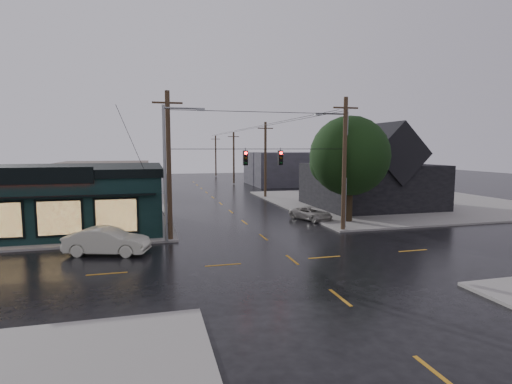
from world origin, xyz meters
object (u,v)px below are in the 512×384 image
object	(u,v)px
sedan_cream	(107,241)
suv_silver	(311,213)
utility_pole_ne	(343,231)
corner_tree	(350,156)
utility_pole_nw	(171,241)

from	to	relation	value
sedan_cream	suv_silver	distance (m)	18.05
utility_pole_ne	sedan_cream	distance (m)	17.05
corner_tree	suv_silver	size ratio (longest dim) A/B	2.16
corner_tree	sedan_cream	size ratio (longest dim) A/B	1.82
utility_pole_nw	suv_silver	size ratio (longest dim) A/B	2.46
suv_silver	utility_pole_nw	bearing A→B (deg)	179.25
utility_pole_ne	utility_pole_nw	bearing A→B (deg)	180.00
corner_tree	utility_pole_ne	size ratio (longest dim) A/B	0.88
utility_pole_nw	suv_silver	world-z (taller)	utility_pole_nw
corner_tree	utility_pole_nw	bearing A→B (deg)	-168.46
utility_pole_ne	sedan_cream	size ratio (longest dim) A/B	2.06
utility_pole_nw	sedan_cream	bearing A→B (deg)	-146.70
utility_pole_ne	sedan_cream	bearing A→B (deg)	-171.47
corner_tree	utility_pole_nw	distance (m)	16.38
suv_silver	corner_tree	bearing A→B (deg)	-61.84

